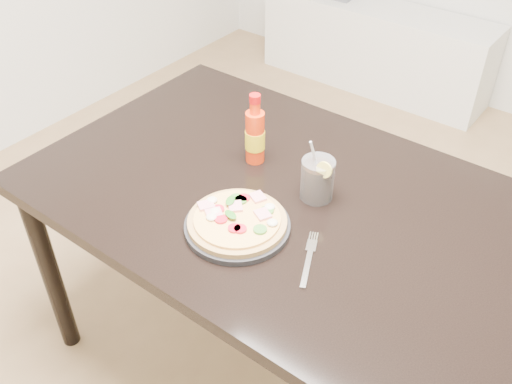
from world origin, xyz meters
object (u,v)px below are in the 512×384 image
Objects in this scene: plate at (237,226)px; media_console at (374,47)px; hot_sauce_bottle at (255,136)px; pizza at (237,220)px; fork at (309,257)px; dining_table at (282,216)px; cola_cup at (317,180)px.

media_console is at bearing 107.96° from plate.
plate is 0.31m from hot_sauce_bottle.
pizza reaches higher than fork.
plate is 1.07× the size of pizza.
dining_table is 0.21m from plate.
fork is (0.20, 0.02, -0.01)m from plate.
plate is 1.51× the size of fork.
plate is at bearing -61.13° from hot_sauce_bottle.
hot_sauce_bottle is (-0.15, 0.08, 0.17)m from dining_table.
dining_table is 5.60× the size of pizza.
plate is at bearing -92.60° from dining_table.
fork is (0.19, -0.16, 0.09)m from dining_table.
cola_cup is at bearing -8.35° from hot_sauce_bottle.
hot_sauce_bottle is 1.21× the size of fork.
plate is 2.36m from media_console.
dining_table is at bearing -26.64° from hot_sauce_bottle.
pizza reaches higher than media_console.
pizza is 0.18× the size of media_console.
fork is at bearing -40.43° from dining_table.
cola_cup reaches higher than plate.
cola_cup reaches higher than fork.
pizza reaches higher than plate.
media_console is at bearing 109.71° from dining_table.
cola_cup is 2.20m from media_console.
plate is 1.24× the size of hot_sauce_bottle.
media_console is at bearing 112.13° from cola_cup.
hot_sauce_bottle is 0.43m from fork.
pizza is 0.21m from fork.
hot_sauce_bottle is 0.24m from cola_cup.
fork is at bearing 6.27° from plate.
plate is at bearing -111.06° from cola_cup.
fork is at bearing -61.38° from cola_cup.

